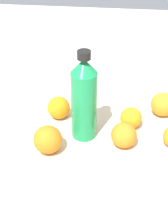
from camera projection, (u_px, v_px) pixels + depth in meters
ground_plane at (71, 136)px, 0.93m from camera, size 2.40×2.40×0.00m
water_bottle at (84, 99)px, 0.87m from camera, size 0.07×0.07×0.26m
orange_0 at (163, 104)px, 1.00m from camera, size 0.08×0.08×0.08m
orange_2 at (48, 140)px, 0.86m from camera, size 0.08×0.08×0.08m
orange_3 at (124, 135)px, 0.88m from camera, size 0.07×0.07×0.07m
orange_4 at (59, 108)px, 0.99m from camera, size 0.07×0.07×0.07m
orange_5 at (131, 118)px, 0.95m from camera, size 0.06×0.06×0.06m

